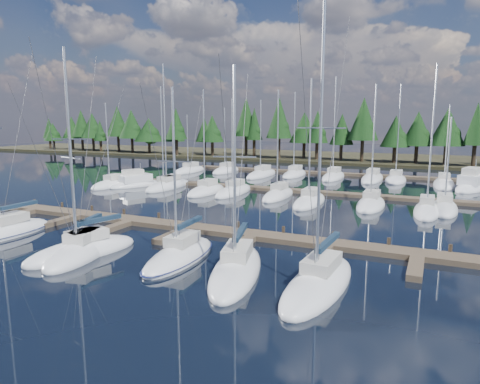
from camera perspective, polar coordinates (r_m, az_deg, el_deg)
The scene contains 14 objects.
ground at distance 47.38m, azimuth 0.96°, elevation -1.69°, with size 260.00×260.00×0.00m, color black.
far_shore at distance 104.62m, azimuth 14.34°, elevation 4.41°, with size 220.00×30.00×0.60m, color #312D1B.
main_dock at distance 36.41m, azimuth -7.10°, elevation -4.92°, with size 44.00×6.13×0.90m.
back_docks at distance 65.51m, azimuth 7.87°, elevation 1.56°, with size 50.00×21.80×0.40m.
front_sailboat_1 at distance 39.78m, azimuth -28.72°, elevation -4.67°, with size 3.17×8.52×15.75m.
front_sailboat_2 at distance 32.02m, azimuth -20.23°, elevation -7.35°, with size 5.04×8.69×12.35m.
front_sailboat_3 at distance 31.76m, azimuth -20.48°, elevation -7.47°, with size 4.71×8.26×14.63m.
front_sailboat_4 at distance 29.30m, azimuth -8.01°, elevation -8.41°, with size 3.25×8.60×12.12m.
front_sailboat_5 at distance 26.43m, azimuth -0.50°, elevation -10.34°, with size 5.16×9.87×13.10m.
front_sailboat_6 at distance 24.80m, azimuth 10.45°, elevation -11.83°, with size 3.34×9.71×16.14m.
back_sailboat_rows at distance 61.13m, azimuth 6.25°, elevation 1.08°, with size 45.05×32.41×17.35m.
motor_yacht_left at distance 62.09m, azimuth -13.73°, elevation 1.16°, with size 5.56×8.27×3.93m.
motor_yacht_right at distance 65.62m, azimuth 28.54°, elevation 0.78°, with size 6.12×10.27×4.88m.
tree_line at distance 94.70m, azimuth 13.09°, elevation 8.31°, with size 183.56×11.80×13.92m.
Camera 1 is at (18.66, -12.54, 9.31)m, focal length 32.00 mm.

